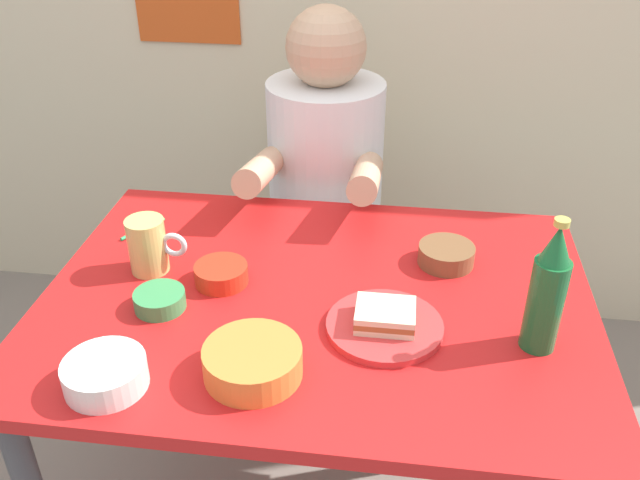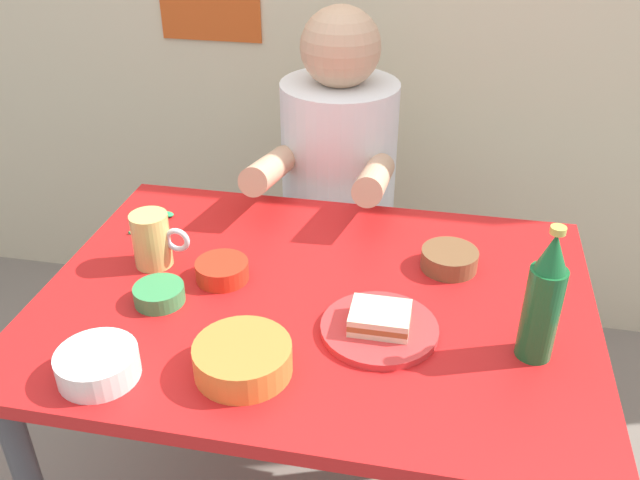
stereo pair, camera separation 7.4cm
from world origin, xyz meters
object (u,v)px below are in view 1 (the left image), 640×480
object	(u,v)px
sandwich	(385,315)
condiment_bowl_brown	(446,254)
beer_bottle	(547,292)
person_seated	(325,156)
beer_mug	(149,245)
plate_orange	(385,326)
dining_table	(317,332)
stool	(325,278)

from	to	relation	value
sandwich	condiment_bowl_brown	xyz separation A→B (m)	(0.12, 0.24, -0.01)
beer_bottle	person_seated	bearing A→B (deg)	123.70
beer_mug	condiment_bowl_brown	distance (m)	0.63
person_seated	beer_mug	distance (m)	0.65
plate_orange	beer_bottle	distance (m)	0.30
beer_mug	plate_orange	bearing A→B (deg)	-15.19
sandwich	condiment_bowl_brown	distance (m)	0.27
dining_table	beer_bottle	world-z (taller)	beer_bottle
stool	sandwich	world-z (taller)	sandwich
dining_table	condiment_bowl_brown	xyz separation A→B (m)	(0.26, 0.15, 0.12)
beer_bottle	beer_mug	bearing A→B (deg)	169.44
beer_bottle	condiment_bowl_brown	xyz separation A→B (m)	(-0.16, 0.25, -0.10)
dining_table	plate_orange	bearing A→B (deg)	-32.54
sandwich	condiment_bowl_brown	bearing A→B (deg)	64.09
plate_orange	stool	bearing A→B (deg)	105.73
person_seated	condiment_bowl_brown	world-z (taller)	person_seated
sandwich	plate_orange	bearing A→B (deg)	-90.00
stool	condiment_bowl_brown	size ratio (longest dim) A/B	3.75
sandwich	dining_table	bearing A→B (deg)	147.46
person_seated	plate_orange	bearing A→B (deg)	-74.03
dining_table	condiment_bowl_brown	size ratio (longest dim) A/B	9.17
dining_table	beer_mug	bearing A→B (deg)	172.69
stool	sandwich	bearing A→B (deg)	-74.27
stool	condiment_bowl_brown	xyz separation A→B (m)	(0.32, -0.48, 0.41)
dining_table	person_seated	bearing A→B (deg)	95.75
sandwich	beer_mug	distance (m)	0.52
dining_table	condiment_bowl_brown	world-z (taller)	condiment_bowl_brown
dining_table	condiment_bowl_brown	bearing A→B (deg)	30.79
person_seated	sandwich	xyz separation A→B (m)	(0.20, -0.71, 0.01)
person_seated	sandwich	size ratio (longest dim) A/B	6.54
plate_orange	sandwich	xyz separation A→B (m)	(0.00, 0.00, 0.02)
plate_orange	beer_mug	distance (m)	0.52
sandwich	beer_mug	bearing A→B (deg)	164.81
stool	condiment_bowl_brown	bearing A→B (deg)	-55.98
person_seated	sandwich	bearing A→B (deg)	-74.03
stool	person_seated	world-z (taller)	person_seated
plate_orange	condiment_bowl_brown	world-z (taller)	condiment_bowl_brown
dining_table	person_seated	xyz separation A→B (m)	(-0.06, 0.62, 0.12)
sandwich	beer_bottle	size ratio (longest dim) A/B	0.42
dining_table	person_seated	distance (m)	0.63
condiment_bowl_brown	beer_mug	bearing A→B (deg)	-170.08
person_seated	condiment_bowl_brown	size ratio (longest dim) A/B	6.00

